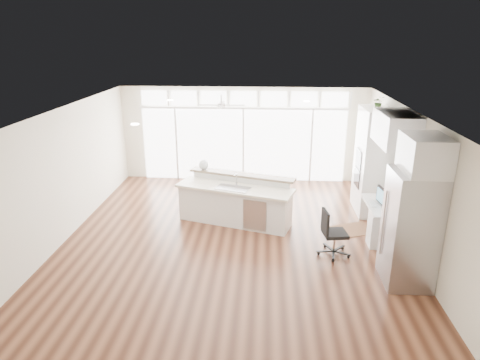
{
  "coord_description": "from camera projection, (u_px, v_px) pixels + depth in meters",
  "views": [
    {
      "loc": [
        0.65,
        -8.04,
        4.12
      ],
      "look_at": [
        0.11,
        0.6,
        1.13
      ],
      "focal_mm": 32.0,
      "sensor_mm": 36.0,
      "label": 1
    }
  ],
  "objects": [
    {
      "name": "glass_wall",
      "position": [
        243.0,
        145.0,
        12.34
      ],
      "size": [
        5.8,
        0.06,
        2.08
      ],
      "primitive_type": "cube",
      "color": "white",
      "rests_on": "wall_back"
    },
    {
      "name": "oven_cabinet",
      "position": [
        372.0,
        161.0,
        10.07
      ],
      "size": [
        0.64,
        1.2,
        2.5
      ],
      "primitive_type": "cube",
      "color": "white",
      "rests_on": "floor"
    },
    {
      "name": "monitor",
      "position": [
        382.0,
        196.0,
        8.76
      ],
      "size": [
        0.14,
        0.46,
        0.38
      ],
      "primitive_type": "cube",
      "rotation": [
        0.0,
        0.0,
        0.14
      ],
      "color": "black",
      "rests_on": "desk_nook"
    },
    {
      "name": "ceiling_fan",
      "position": [
        221.0,
        101.0,
        10.83
      ],
      "size": [
        1.16,
        1.16,
        0.32
      ],
      "primitive_type": "cube",
      "color": "silver",
      "rests_on": "ceiling"
    },
    {
      "name": "transom_row",
      "position": [
        243.0,
        99.0,
        11.91
      ],
      "size": [
        5.9,
        0.06,
        0.4
      ],
      "primitive_type": "cube",
      "color": "white",
      "rests_on": "wall_back"
    },
    {
      "name": "refrigerator",
      "position": [
        410.0,
        229.0,
        7.19
      ],
      "size": [
        0.76,
        0.9,
        2.0
      ],
      "primitive_type": "cube",
      "color": "#A4A4A8",
      "rests_on": "floor"
    },
    {
      "name": "ceiling",
      "position": [
        232.0,
        112.0,
        8.09
      ],
      "size": [
        7.0,
        8.0,
        0.02
      ],
      "primitive_type": "cube",
      "color": "white",
      "rests_on": "wall_back"
    },
    {
      "name": "kitchen_island",
      "position": [
        235.0,
        201.0,
        9.65
      ],
      "size": [
        2.81,
        1.74,
        1.05
      ],
      "primitive_type": "cube",
      "rotation": [
        0.0,
        0.0,
        -0.31
      ],
      "color": "white",
      "rests_on": "floor"
    },
    {
      "name": "wall_right",
      "position": [
        411.0,
        183.0,
        8.32
      ],
      "size": [
        0.04,
        8.0,
        2.7
      ],
      "primitive_type": "cube",
      "color": "silver",
      "rests_on": "floor"
    },
    {
      "name": "keyboard",
      "position": [
        373.0,
        204.0,
        8.83
      ],
      "size": [
        0.15,
        0.36,
        0.02
      ],
      "primitive_type": "cube",
      "rotation": [
        0.0,
        0.0,
        -0.06
      ],
      "color": "silver",
      "rests_on": "desk_nook"
    },
    {
      "name": "rug",
      "position": [
        353.0,
        230.0,
        9.44
      ],
      "size": [
        1.06,
        0.93,
        0.01
      ],
      "primitive_type": "cube",
      "rotation": [
        0.0,
        0.0,
        0.39
      ],
      "color": "#3C2113",
      "rests_on": "floor"
    },
    {
      "name": "floor",
      "position": [
        233.0,
        240.0,
        8.97
      ],
      "size": [
        7.0,
        8.0,
        0.02
      ],
      "primitive_type": "cube",
      "color": "#3F2013",
      "rests_on": "ground"
    },
    {
      "name": "fishbowl",
      "position": [
        204.0,
        165.0,
        10.12
      ],
      "size": [
        0.27,
        0.27,
        0.24
      ],
      "primitive_type": "sphere",
      "rotation": [
        0.0,
        0.0,
        -0.14
      ],
      "color": "silver",
      "rests_on": "kitchen_island"
    },
    {
      "name": "upper_cabinets",
      "position": [
        396.0,
        129.0,
        8.3
      ],
      "size": [
        0.64,
        1.3,
        0.64
      ],
      "primitive_type": "cube",
      "color": "white",
      "rests_on": "wall_right"
    },
    {
      "name": "desk_nook",
      "position": [
        383.0,
        221.0,
        8.94
      ],
      "size": [
        0.72,
        1.3,
        0.76
      ],
      "primitive_type": "cube",
      "color": "white",
      "rests_on": "floor"
    },
    {
      "name": "wall_left",
      "position": [
        62.0,
        176.0,
        8.74
      ],
      "size": [
        0.04,
        8.0,
        2.7
      ],
      "primitive_type": "cube",
      "color": "silver",
      "rests_on": "floor"
    },
    {
      "name": "potted_plant",
      "position": [
        379.0,
        104.0,
        9.63
      ],
      "size": [
        0.26,
        0.29,
        0.22
      ],
      "primitive_type": "imported",
      "rotation": [
        0.0,
        0.0,
        -0.04
      ],
      "color": "#375D28",
      "rests_on": "oven_cabinet"
    },
    {
      "name": "office_chair",
      "position": [
        335.0,
        233.0,
        8.24
      ],
      "size": [
        0.54,
        0.51,
        0.93
      ],
      "primitive_type": "cube",
      "rotation": [
        0.0,
        0.0,
        0.15
      ],
      "color": "black",
      "rests_on": "floor"
    },
    {
      "name": "fridge_cabinet",
      "position": [
        425.0,
        154.0,
        6.76
      ],
      "size": [
        0.64,
        0.9,
        0.6
      ],
      "primitive_type": "cube",
      "color": "white",
      "rests_on": "wall_right"
    },
    {
      "name": "desk_window",
      "position": [
        406.0,
        169.0,
        8.54
      ],
      "size": [
        0.04,
        0.85,
        0.85
      ],
      "primitive_type": "cube",
      "color": "white",
      "rests_on": "wall_right"
    },
    {
      "name": "recessed_lights",
      "position": [
        233.0,
        111.0,
        8.28
      ],
      "size": [
        3.4,
        3.0,
        0.02
      ],
      "primitive_type": "cube",
      "color": "white",
      "rests_on": "ceiling"
    },
    {
      "name": "framed_photos",
      "position": [
        396.0,
        167.0,
        9.18
      ],
      "size": [
        0.06,
        0.22,
        0.8
      ],
      "primitive_type": "cube",
      "color": "black",
      "rests_on": "wall_right"
    },
    {
      "name": "wall_front",
      "position": [
        204.0,
        296.0,
        4.76
      ],
      "size": [
        7.0,
        0.04,
        2.7
      ],
      "primitive_type": "cube",
      "color": "silver",
      "rests_on": "floor"
    },
    {
      "name": "wall_back",
      "position": [
        244.0,
        134.0,
        12.3
      ],
      "size": [
        7.0,
        0.04,
        2.7
      ],
      "primitive_type": "cube",
      "color": "silver",
      "rests_on": "floor"
    }
  ]
}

